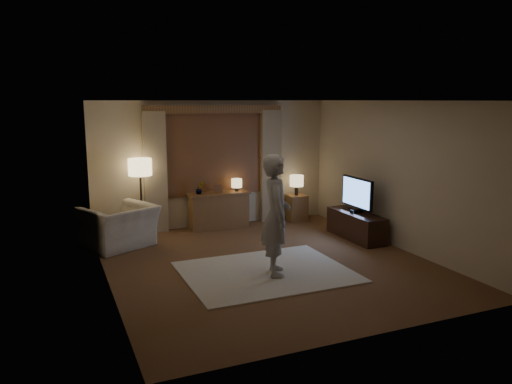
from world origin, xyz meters
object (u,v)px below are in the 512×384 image
sideboard (219,211)px  armchair (119,227)px  side_table (296,208)px  tv_stand (356,226)px  person (276,215)px

sideboard → armchair: bearing=-163.1°
side_table → tv_stand: size_ratio=0.40×
armchair → side_table: size_ratio=2.07×
sideboard → side_table: bearing=-1.6°
person → tv_stand: bearing=-42.9°
sideboard → side_table: 1.78m
side_table → tv_stand: 1.79m
tv_stand → person: (-2.27, -1.23, 0.68)m
armchair → tv_stand: 4.40m
armchair → person: size_ratio=0.64×
tv_stand → person: 2.67m
sideboard → tv_stand: sideboard is taller
side_table → sideboard: bearing=178.4°
tv_stand → armchair: bearing=164.7°
sideboard → armchair: size_ratio=1.04×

